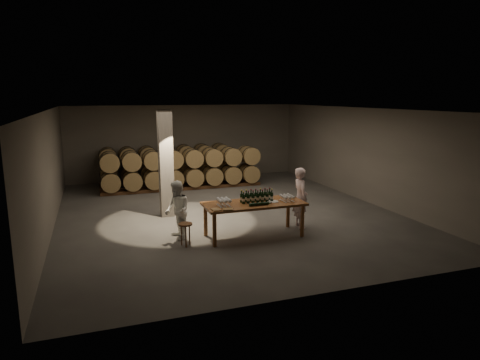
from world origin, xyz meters
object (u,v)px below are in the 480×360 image
object	(u,v)px
person_man	(301,198)
person_woman	(177,210)
bottle_cluster	(257,197)
tasting_table	(254,207)
notebook_near	(228,209)
plate	(273,201)
stool	(185,227)

from	to	relation	value
person_man	person_woman	bearing A→B (deg)	93.26
bottle_cluster	tasting_table	bearing A→B (deg)	-149.21
bottle_cluster	notebook_near	bearing A→B (deg)	-151.71
plate	notebook_near	distance (m)	1.39
notebook_near	stool	bearing A→B (deg)	176.11
bottle_cluster	plate	distance (m)	0.43
tasting_table	stool	distance (m)	1.87
tasting_table	bottle_cluster	distance (m)	0.25
plate	stool	xyz separation A→B (m)	(-2.32, -0.07, -0.44)
tasting_table	notebook_near	size ratio (longest dim) A/B	10.56
tasting_table	plate	distance (m)	0.51
tasting_table	person_man	distance (m)	1.53
notebook_near	tasting_table	bearing A→B (deg)	41.50
bottle_cluster	person_man	distance (m)	1.43
plate	notebook_near	world-z (taller)	notebook_near
plate	person_man	bearing A→B (deg)	21.19
tasting_table	person_man	bearing A→B (deg)	11.89
stool	bottle_cluster	bearing A→B (deg)	5.92
bottle_cluster	stool	size ratio (longest dim) A/B	1.52
bottle_cluster	notebook_near	size ratio (longest dim) A/B	3.51
tasting_table	person_woman	bearing A→B (deg)	167.51
plate	stool	world-z (taller)	plate
bottle_cluster	notebook_near	distance (m)	1.08
person_woman	tasting_table	bearing A→B (deg)	70.01
tasting_table	person_man	size ratio (longest dim) A/B	1.55
stool	person_woman	size ratio (longest dim) A/B	0.38
tasting_table	plate	xyz separation A→B (m)	(0.49, -0.08, 0.11)
tasting_table	person_man	xyz separation A→B (m)	(1.50, 0.31, 0.04)
tasting_table	stool	world-z (taller)	tasting_table
tasting_table	stool	bearing A→B (deg)	-175.59
tasting_table	bottle_cluster	world-z (taller)	bottle_cluster
bottle_cluster	person_woman	bearing A→B (deg)	169.71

